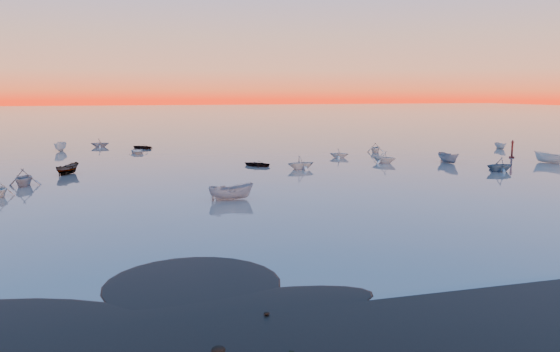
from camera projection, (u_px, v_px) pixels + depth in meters
name	position (u px, v px, depth m)	size (l,w,h in m)	color
ground	(196.00, 136.00, 125.85)	(600.00, 600.00, 0.00)	slate
mud_lobes	(423.00, 280.00, 29.73)	(140.00, 6.00, 0.07)	black
moored_fleet	(234.00, 161.00, 81.12)	(124.00, 58.00, 1.20)	beige
boat_near_center	(231.00, 200.00, 51.95)	(4.34, 1.84, 1.50)	slate
boat_near_right	(384.00, 163.00, 78.51)	(3.77, 1.70, 1.32)	beige
channel_marker	(512.00, 150.00, 84.79)	(0.82, 0.82, 2.90)	#44100E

